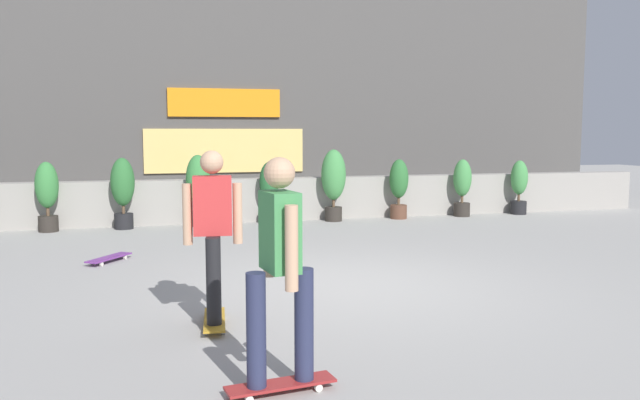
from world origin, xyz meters
TOP-DOWN VIEW (x-y plane):
  - ground_plane at (0.00, 0.00)m, footprint 48.00×48.00m
  - planter_wall at (0.00, 6.00)m, footprint 18.00×0.40m
  - building_backdrop at (-0.00, 10.00)m, footprint 20.00×2.08m
  - potted_plant_1 at (-4.21, 5.55)m, footprint 0.42×0.42m
  - potted_plant_2 at (-2.85, 5.55)m, footprint 0.45×0.45m
  - potted_plant_3 at (-1.42, 5.55)m, footprint 0.48×0.48m
  - potted_plant_4 at (0.01, 5.55)m, footprint 0.40×0.40m
  - potted_plant_5 at (1.38, 5.55)m, footprint 0.52×0.52m
  - potted_plant_6 at (2.85, 5.55)m, footprint 0.41×0.41m
  - potted_plant_7 at (4.36, 5.55)m, footprint 0.40×0.40m
  - potted_plant_8 at (5.79, 5.55)m, footprint 0.38×0.38m
  - skater_mid_plaza at (-1.78, -1.21)m, footprint 0.56×0.82m
  - skater_foreground at (-1.48, -2.93)m, footprint 0.82×0.56m
  - skateboard_near_camera at (-2.95, 2.27)m, footprint 0.63×0.77m

SIDE VIEW (x-z plane):
  - ground_plane at x=0.00m, z-range 0.00..0.00m
  - skateboard_near_camera at x=-2.95m, z-range 0.02..0.10m
  - planter_wall at x=0.00m, z-range 0.00..0.90m
  - potted_plant_8 at x=5.79m, z-range 0.05..1.28m
  - potted_plant_4 at x=0.01m, z-range 0.06..1.32m
  - potted_plant_7 at x=4.36m, z-range 0.06..1.33m
  - potted_plant_6 at x=2.85m, z-range 0.07..1.36m
  - potted_plant_1 at x=-4.21m, z-range 0.08..1.40m
  - potted_plant_2 at x=-2.85m, z-range 0.09..1.47m
  - potted_plant_3 at x=-1.42m, z-range 0.11..1.53m
  - potted_plant_5 at x=1.38m, z-range 0.12..1.63m
  - skater_mid_plaza at x=-1.78m, z-range 0.09..1.79m
  - skater_foreground at x=-1.48m, z-range 0.09..1.79m
  - building_backdrop at x=0.00m, z-range 0.00..6.50m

